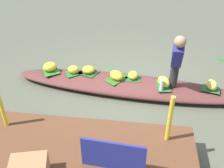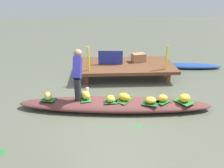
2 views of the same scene
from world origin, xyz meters
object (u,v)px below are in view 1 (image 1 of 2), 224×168
Objects in this scene: banana_bunch_0 at (212,85)px; banana_bunch_4 at (116,75)px; vendor_person at (177,58)px; banana_bunch_1 at (88,70)px; water_bottle at (162,85)px; banana_bunch_3 at (73,70)px; banana_bunch_2 at (133,75)px; banana_bunch_6 at (50,67)px; banana_bunch_5 at (164,82)px; market_banner at (113,156)px; vendor_boat at (127,85)px.

banana_bunch_0 reaches higher than banana_bunch_4.
banana_bunch_4 is 1.28m from vendor_person.
banana_bunch_4 is at bearing 163.50° from banana_bunch_1.
banana_bunch_1 is at bearing -16.96° from water_bottle.
banana_bunch_4 is at bearing 172.50° from banana_bunch_3.
banana_bunch_3 is 1.86m from water_bottle.
banana_bunch_6 is (1.77, -0.09, 0.02)m from banana_bunch_2.
vendor_person reaches higher than banana_bunch_5.
banana_bunch_2 is (1.52, -0.19, -0.02)m from banana_bunch_0.
banana_bunch_0 is at bearing -173.44° from vendor_person.
banana_bunch_3 is (2.77, -0.25, -0.01)m from banana_bunch_0.
banana_bunch_0 is 0.20× the size of vendor_person.
banana_bunch_4 is (-0.92, 0.12, 0.00)m from banana_bunch_3.
banana_bunch_1 is 2.69m from market_banner.
banana_bunch_6 reaches higher than banana_bunch_4.
market_banner is at bearing 71.83° from water_bottle.
water_bottle reaches higher than banana_bunch_1.
water_bottle reaches higher than banana_bunch_5.
water_bottle reaches higher than banana_bunch_2.
vendor_boat is 1.69m from banana_bunch_6.
banana_bunch_2 is 1.78m from banana_bunch_6.
banana_bunch_2 is 0.97× the size of banana_bunch_3.
banana_bunch_0 is 2.78m from banana_bunch_3.
banana_bunch_1 is at bearing -12.90° from vendor_person.
banana_bunch_4 is 0.38× the size of market_banner.
water_bottle reaches higher than banana_bunch_4.
banana_bunch_0 reaches higher than banana_bunch_1.
banana_bunch_0 is 1.53m from banana_bunch_2.
vendor_person is (-2.03, 0.33, 0.59)m from banana_bunch_3.
banana_bunch_3 is at bearing -2.63° from banana_bunch_2.
water_bottle is at bearing -103.56° from market_banner.
market_banner is at bearing 71.90° from banana_bunch_5.
banana_bunch_4 is at bearing -10.87° from vendor_person.
banana_bunch_0 is at bearing 179.95° from banana_bunch_5.
banana_bunch_3 is (1.15, -0.14, 0.21)m from vendor_boat.
vendor_person is (-0.17, 0.09, 0.58)m from banana_bunch_5.
vendor_boat is at bearing -21.10° from water_bottle.
market_banner is (0.73, 2.23, 0.31)m from banana_bunch_5.
banana_bunch_6 reaches higher than banana_bunch_1.
banana_bunch_3 is at bearing -9.35° from vendor_person.
banana_bunch_5 is at bearing 176.12° from vendor_boat.
banana_bunch_4 is at bearing 10.77° from banana_bunch_2.
vendor_person is at bearing 6.56° from banana_bunch_0.
banana_bunch_6 is at bearing -6.27° from banana_bunch_4.
vendor_person reaches higher than water_bottle.
banana_bunch_0 is 1.07× the size of banana_bunch_2.
banana_bunch_1 is 0.22× the size of vendor_person.
banana_bunch_5 is 1.25× the size of water_bottle.
market_banner is (0.68, 2.07, 0.30)m from water_bottle.
market_banner is at bearing 87.23° from banana_bunch_2.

